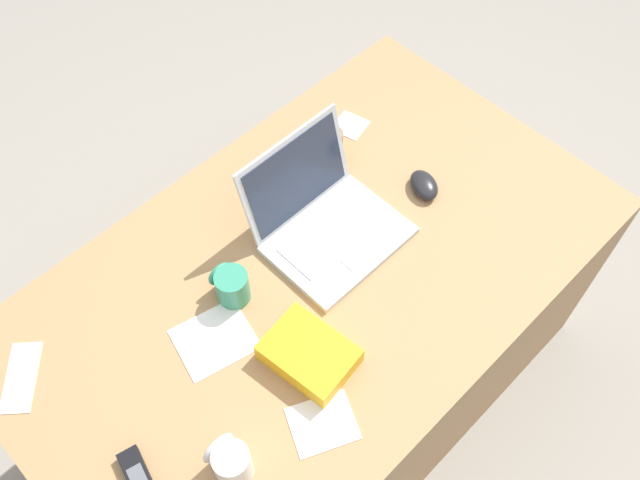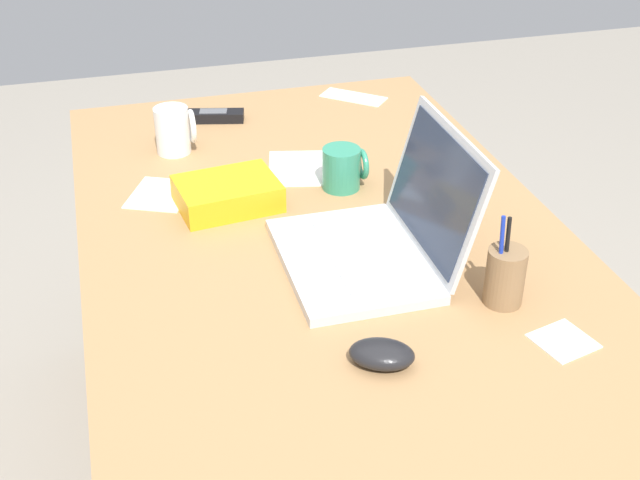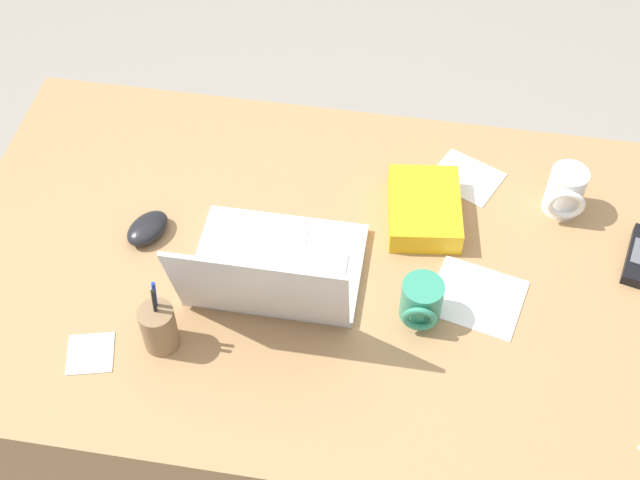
% 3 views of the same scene
% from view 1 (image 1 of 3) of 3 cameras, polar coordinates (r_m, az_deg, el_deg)
% --- Properties ---
extents(ground_plane, '(6.00, 6.00, 0.00)m').
position_cam_1_polar(ground_plane, '(2.31, -0.39, -11.84)').
color(ground_plane, gray).
extents(desk, '(1.51, 0.90, 0.72)m').
position_cam_1_polar(desk, '(1.98, -0.45, -7.97)').
color(desk, '#A87C4F').
rests_on(desk, ground).
extents(laptop, '(0.33, 0.30, 0.24)m').
position_cam_1_polar(laptop, '(1.69, 0.42, 1.70)').
color(laptop, silver).
rests_on(laptop, desk).
extents(computer_mouse, '(0.10, 0.12, 0.04)m').
position_cam_1_polar(computer_mouse, '(1.81, 8.60, 4.52)').
color(computer_mouse, black).
rests_on(computer_mouse, desk).
extents(coffee_mug_white, '(0.08, 0.09, 0.10)m').
position_cam_1_polar(coffee_mug_white, '(1.43, -7.35, -17.84)').
color(coffee_mug_white, white).
rests_on(coffee_mug_white, desk).
extents(coffee_mug_tall, '(0.08, 0.09, 0.09)m').
position_cam_1_polar(coffee_mug_tall, '(1.60, -7.34, -3.77)').
color(coffee_mug_tall, '#338C6B').
rests_on(coffee_mug_tall, desk).
extents(pen_holder, '(0.06, 0.06, 0.16)m').
position_cam_1_polar(pen_holder, '(1.83, 0.89, 7.80)').
color(pen_holder, olive).
rests_on(pen_holder, desk).
extents(snack_bag, '(0.17, 0.21, 0.05)m').
position_cam_1_polar(snack_bag, '(1.53, -0.91, -9.43)').
color(snack_bag, '#F2AD19').
rests_on(snack_bag, desk).
extents(paper_note_near_laptop, '(0.16, 0.17, 0.00)m').
position_cam_1_polar(paper_note_near_laptop, '(1.67, -23.51, -10.37)').
color(paper_note_near_laptop, white).
rests_on(paper_note_near_laptop, desk).
extents(paper_note_left, '(0.17, 0.16, 0.00)m').
position_cam_1_polar(paper_note_left, '(1.50, 0.21, -14.94)').
color(paper_note_left, white).
rests_on(paper_note_left, desk).
extents(paper_note_right, '(0.20, 0.18, 0.00)m').
position_cam_1_polar(paper_note_right, '(1.59, -8.72, -8.12)').
color(paper_note_right, white).
rests_on(paper_note_right, desk).
extents(paper_note_front, '(0.10, 0.10, 0.00)m').
position_cam_1_polar(paper_note_front, '(1.95, 2.51, 9.45)').
color(paper_note_front, white).
rests_on(paper_note_front, desk).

